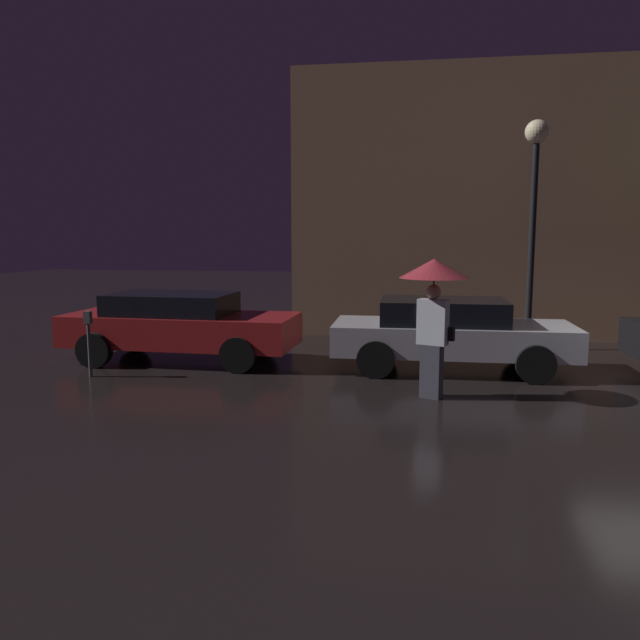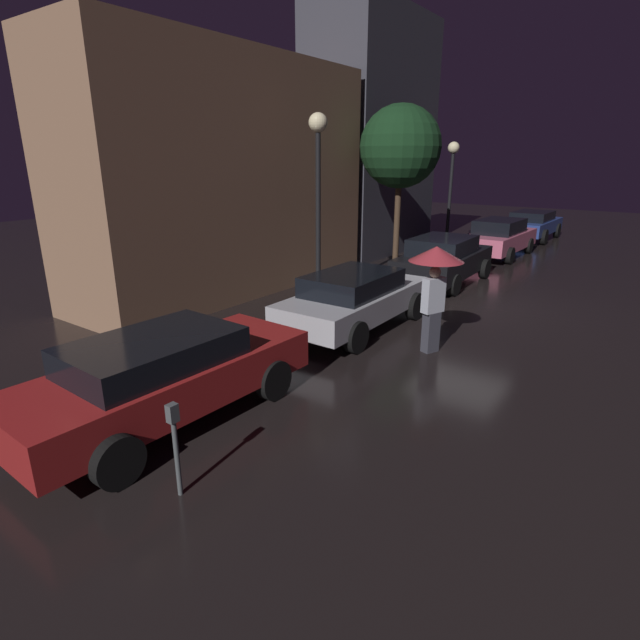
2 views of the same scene
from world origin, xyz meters
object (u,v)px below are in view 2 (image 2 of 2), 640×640
parked_car_black (443,259)px  pedestrian_with_umbrella (435,270)px  parked_car_red (164,375)px  street_lamp_near (318,163)px  parked_car_pink (500,237)px  parking_meter (175,440)px  street_lamp_far (452,170)px  parked_car_blue (532,224)px  parked_car_silver (355,298)px

parked_car_black → pedestrian_with_umbrella: bearing=-161.4°
parked_car_red → street_lamp_near: 8.09m
parked_car_pink → parking_meter: (-17.39, -1.62, -0.03)m
street_lamp_far → parking_meter: bearing=-167.2°
parked_car_blue → parking_meter: (-22.74, -1.67, 0.00)m
parked_car_blue → pedestrian_with_umbrella: bearing=-171.4°
parked_car_black → street_lamp_far: size_ratio=0.99×
parked_car_blue → street_lamp_far: 5.85m
parking_meter → parked_car_blue: bearing=4.2°
parked_car_pink → street_lamp_far: size_ratio=1.00×
parked_car_red → street_lamp_near: bearing=20.3°
parked_car_silver → parked_car_blue: 16.32m
pedestrian_with_umbrella → street_lamp_near: 5.32m
parked_car_blue → pedestrian_with_umbrella: pedestrian_with_umbrella is taller
parked_car_blue → street_lamp_near: street_lamp_near is taller
pedestrian_with_umbrella → parked_car_blue: bearing=29.3°
parked_car_pink → pedestrian_with_umbrella: bearing=-168.0°
street_lamp_near → parked_car_silver: bearing=-127.2°
parked_car_silver → parking_meter: size_ratio=3.73×
parked_car_silver → parked_car_black: 5.41m
parking_meter → parked_car_pink: bearing=5.3°
parked_car_red → parked_car_black: (10.76, 0.10, 0.02)m
parked_car_black → parked_car_pink: size_ratio=0.99×
parked_car_black → parked_car_blue: parked_car_black is taller
parked_car_red → pedestrian_with_umbrella: (4.98, -2.07, 0.97)m
parking_meter → street_lamp_far: (18.08, 4.11, 2.56)m
parked_car_silver → street_lamp_far: (11.66, 2.53, 2.57)m
pedestrian_with_umbrella → street_lamp_near: street_lamp_near is taller
parked_car_black → parking_meter: size_ratio=3.68×
parked_car_black → parking_meter: bearing=-173.9°
parked_car_silver → pedestrian_with_umbrella: size_ratio=2.03×
parked_car_red → pedestrian_with_umbrella: 5.48m
parked_car_black → pedestrian_with_umbrella: (-5.78, -2.17, 0.94)m
street_lamp_far → pedestrian_with_umbrella: bearing=-159.1°
parked_car_silver → parked_car_black: parked_car_black is taller
parked_car_red → parked_car_pink: bearing=2.0°
parked_car_black → street_lamp_near: (-3.60, 2.27, 2.92)m
parked_car_blue → street_lamp_far: (-4.66, 2.44, 2.56)m
parked_car_silver → parked_car_pink: parked_car_pink is taller
parked_car_pink → parked_car_silver: bearing=-178.3°
parked_car_silver → parked_car_red: bearing=179.1°
parked_car_black → street_lamp_far: street_lamp_far is taller
pedestrian_with_umbrella → street_lamp_near: size_ratio=0.44×
street_lamp_far → parked_car_silver: bearing=-167.7°
parked_car_red → parking_meter: 1.91m
parking_meter → street_lamp_near: (8.22, 3.96, 2.95)m
parked_car_red → parked_car_pink: size_ratio=1.05×
parked_car_blue → street_lamp_near: size_ratio=0.89×
parked_car_black → parking_meter: (-11.82, -1.68, -0.03)m
pedestrian_with_umbrella → parking_meter: (-6.05, 0.48, -0.97)m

